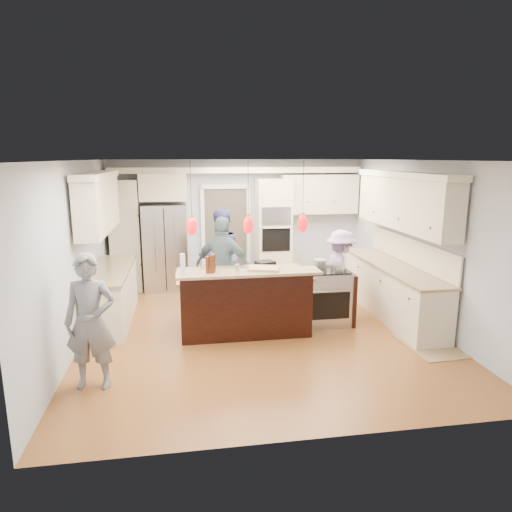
{
  "coord_description": "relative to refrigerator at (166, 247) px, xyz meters",
  "views": [
    {
      "loc": [
        -1.17,
        -6.91,
        2.75
      ],
      "look_at": [
        0.0,
        0.35,
        1.15
      ],
      "focal_mm": 32.0,
      "sensor_mm": 36.0,
      "label": 1
    }
  ],
  "objects": [
    {
      "name": "beer_bottle_c",
      "position": [
        0.8,
        -3.08,
        0.35
      ],
      "size": [
        0.07,
        0.07,
        0.26
      ],
      "primitive_type": "cylinder",
      "rotation": [
        0.0,
        0.0,
        -0.03
      ],
      "color": "#421C0B",
      "rests_on": "kitchen_island"
    },
    {
      "name": "back_upper_cabinets",
      "position": [
        0.8,
        0.12,
        0.77
      ],
      "size": [
        5.3,
        0.61,
        2.54
      ],
      "color": "beige",
      "rests_on": "ground"
    },
    {
      "name": "room_shell",
      "position": [
        1.55,
        -2.64,
        0.92
      ],
      "size": [
        5.54,
        6.04,
        2.72
      ],
      "color": "#B2BCC6",
      "rests_on": "ground"
    },
    {
      "name": "floor_rug",
      "position": [
        3.95,
        -3.71,
        -0.89
      ],
      "size": [
        0.75,
        1.06,
        0.01
      ],
      "primitive_type": "cube",
      "rotation": [
        0.0,
        0.0,
        0.05
      ],
      "color": "#9A7D54",
      "rests_on": "ground"
    },
    {
      "name": "ground_plane",
      "position": [
        1.55,
        -2.64,
        -0.9
      ],
      "size": [
        6.0,
        6.0,
        0.0
      ],
      "primitive_type": "plane",
      "color": "#A6652D",
      "rests_on": "ground"
    },
    {
      "name": "left_cabinets",
      "position": [
        -0.89,
        -1.84,
        0.16
      ],
      "size": [
        0.64,
        2.3,
        2.51
      ],
      "color": "beige",
      "rests_on": "ground"
    },
    {
      "name": "island_range",
      "position": [
        2.71,
        -2.49,
        -0.44
      ],
      "size": [
        0.82,
        0.71,
        0.92
      ],
      "color": "#B7B7BC",
      "rests_on": "ground"
    },
    {
      "name": "person_bar_end",
      "position": [
        -0.75,
        -4.17,
        -0.07
      ],
      "size": [
        0.64,
        0.46,
        1.66
      ],
      "primitive_type": "imported",
      "rotation": [
        0.0,
        0.0,
        -0.1
      ],
      "color": "slate",
      "rests_on": "ground"
    },
    {
      "name": "kitchen_island",
      "position": [
        1.3,
        -2.57,
        -0.41
      ],
      "size": [
        2.1,
        1.46,
        1.12
      ],
      "color": "black",
      "rests_on": "ground"
    },
    {
      "name": "pot_small",
      "position": [
        2.87,
        -2.56,
        0.08
      ],
      "size": [
        0.22,
        0.22,
        0.11
      ],
      "primitive_type": "cylinder",
      "color": "#B7B7BC",
      "rests_on": "island_range"
    },
    {
      "name": "person_range_side",
      "position": [
        3.15,
        -1.93,
        -0.16
      ],
      "size": [
        0.58,
        0.98,
        1.48
      ],
      "primitive_type": "imported",
      "rotation": [
        0.0,
        0.0,
        1.6
      ],
      "color": "#A88DBE",
      "rests_on": "ground"
    },
    {
      "name": "pot_large",
      "position": [
        2.64,
        -2.31,
        0.09
      ],
      "size": [
        0.23,
        0.23,
        0.13
      ],
      "primitive_type": "cylinder",
      "color": "#B7B7BC",
      "rests_on": "island_range"
    },
    {
      "name": "oven_column",
      "position": [
        2.3,
        0.03,
        0.25
      ],
      "size": [
        0.72,
        0.69,
        2.3
      ],
      "color": "beige",
      "rests_on": "ground"
    },
    {
      "name": "beer_bottle_a",
      "position": [
        0.77,
        -3.19,
        0.35
      ],
      "size": [
        0.08,
        0.08,
        0.27
      ],
      "primitive_type": "cylinder",
      "rotation": [
        0.0,
        0.0,
        -0.15
      ],
      "color": "#421C0B",
      "rests_on": "kitchen_island"
    },
    {
      "name": "pendant_lights",
      "position": [
        1.3,
        -3.15,
        0.9
      ],
      "size": [
        1.75,
        0.15,
        1.03
      ],
      "color": "black",
      "rests_on": "ground"
    },
    {
      "name": "drink_can",
      "position": [
        1.13,
        -3.18,
        0.28
      ],
      "size": [
        0.07,
        0.07,
        0.12
      ],
      "primitive_type": "cylinder",
      "rotation": [
        0.0,
        0.0,
        0.05
      ],
      "color": "#B7B7BC",
      "rests_on": "kitchen_island"
    },
    {
      "name": "person_far_right",
      "position": [
        1.05,
        -1.79,
        -0.02
      ],
      "size": [
        1.11,
        0.85,
        1.75
      ],
      "primitive_type": "imported",
      "rotation": [
        0.0,
        0.0,
        2.67
      ],
      "color": "slate",
      "rests_on": "ground"
    },
    {
      "name": "refrigerator",
      "position": [
        0.0,
        0.0,
        0.0
      ],
      "size": [
        0.9,
        0.7,
        1.8
      ],
      "primitive_type": "cube",
      "color": "#B7B7BC",
      "rests_on": "ground"
    },
    {
      "name": "cutting_board",
      "position": [
        1.54,
        -3.11,
        0.24
      ],
      "size": [
        0.52,
        0.43,
        0.04
      ],
      "primitive_type": "cube",
      "rotation": [
        0.0,
        0.0,
        -0.27
      ],
      "color": "tan",
      "rests_on": "kitchen_island"
    },
    {
      "name": "right_counter_run",
      "position": [
        3.99,
        -2.34,
        0.16
      ],
      "size": [
        0.64,
        3.1,
        2.51
      ],
      "color": "beige",
      "rests_on": "ground"
    },
    {
      "name": "water_bottle",
      "position": [
        0.35,
        -3.24,
        0.37
      ],
      "size": [
        0.07,
        0.07,
        0.31
      ],
      "primitive_type": "cylinder",
      "rotation": [
        0.0,
        0.0,
        -0.02
      ],
      "color": "silver",
      "rests_on": "kitchen_island"
    },
    {
      "name": "person_far_left",
      "position": [
        1.06,
        -1.04,
        -0.0
      ],
      "size": [
        1.08,
        0.99,
        1.79
      ],
      "primitive_type": "imported",
      "rotation": [
        0.0,
        0.0,
        3.58
      ],
      "color": "navy",
      "rests_on": "ground"
    },
    {
      "name": "beer_bottle_b",
      "position": [
        0.7,
        -3.18,
        0.34
      ],
      "size": [
        0.07,
        0.07,
        0.24
      ],
      "primitive_type": "cylinder",
      "rotation": [
        0.0,
        0.0,
        0.13
      ],
      "color": "#421C0B",
      "rests_on": "kitchen_island"
    }
  ]
}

